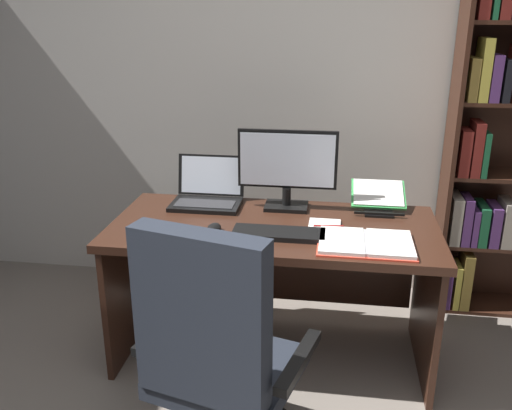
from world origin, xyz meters
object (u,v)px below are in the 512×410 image
at_px(laptop, 208,195).
at_px(notepad, 324,227).
at_px(computer_mouse, 214,228).
at_px(reading_stand_with_book, 378,197).
at_px(pen, 329,226).
at_px(bookshelf, 510,142).
at_px(desk, 275,255).
at_px(office_chair, 218,373).
at_px(monitor, 287,169).
at_px(keyboard, 279,234).
at_px(open_binder, 366,243).

distance_m(laptop, notepad, 0.68).
bearing_deg(laptop, notepad, -22.72).
xyz_separation_m(laptop, computer_mouse, (0.12, -0.38, -0.03)).
distance_m(laptop, reading_stand_with_book, 0.89).
bearing_deg(pen, bookshelf, 35.86).
height_order(desk, reading_stand_with_book, reading_stand_with_book).
bearing_deg(laptop, reading_stand_with_book, 3.76).
xyz_separation_m(office_chair, monitor, (0.15, 1.03, 0.49)).
bearing_deg(computer_mouse, keyboard, 0.00).
height_order(keyboard, pen, keyboard).
bearing_deg(monitor, desk, -102.92).
bearing_deg(notepad, office_chair, -114.60).
distance_m(keyboard, computer_mouse, 0.30).
distance_m(bookshelf, pen, 1.22).
height_order(bookshelf, laptop, bookshelf).
relative_size(desk, open_binder, 3.73).
xyz_separation_m(laptop, notepad, (0.62, -0.26, -0.05)).
distance_m(reading_stand_with_book, notepad, 0.42).
xyz_separation_m(office_chair, computer_mouse, (-0.15, 0.65, 0.30)).
distance_m(desk, monitor, 0.44).
xyz_separation_m(keyboard, computer_mouse, (-0.30, 0.00, 0.01)).
height_order(monitor, laptop, monitor).
bearing_deg(office_chair, keyboard, 91.94).
bearing_deg(open_binder, keyboard, 173.06).
height_order(office_chair, reading_stand_with_book, office_chair).
bearing_deg(open_binder, notepad, 137.10).
bearing_deg(pen, reading_stand_with_book, 52.46).
xyz_separation_m(laptop, keyboard, (0.42, -0.38, -0.04)).
relative_size(desk, pen, 11.17).
distance_m(bookshelf, computer_mouse, 1.71).
relative_size(monitor, reading_stand_with_book, 1.84).
bearing_deg(pen, computer_mouse, -166.65).
xyz_separation_m(keyboard, open_binder, (0.39, -0.05, -0.00)).
distance_m(keyboard, notepad, 0.24).
bearing_deg(notepad, laptop, 157.28).
distance_m(desk, office_chair, 0.87).
relative_size(monitor, open_binder, 1.20).
xyz_separation_m(bookshelf, computer_mouse, (-1.48, -0.82, -0.27)).
height_order(desk, notepad, notepad).
bearing_deg(office_chair, monitor, 96.70).
bearing_deg(bookshelf, notepad, -144.70).
bearing_deg(desk, reading_stand_with_book, 24.30).
height_order(office_chair, pen, office_chair).
bearing_deg(notepad, keyboard, -148.57).
height_order(open_binder, pen, open_binder).
bearing_deg(reading_stand_with_book, desk, -155.70).
xyz_separation_m(bookshelf, reading_stand_with_book, (-0.71, -0.38, -0.23)).
xyz_separation_m(reading_stand_with_book, pen, (-0.24, -0.32, -0.05)).
bearing_deg(pen, desk, 161.07).
distance_m(monitor, open_binder, 0.61).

